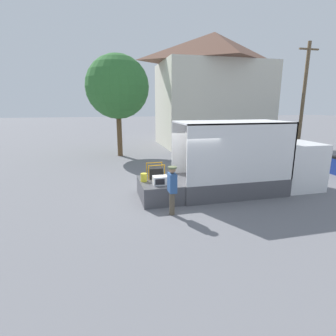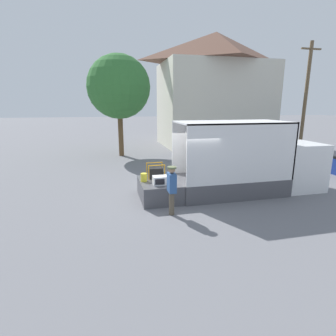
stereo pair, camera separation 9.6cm
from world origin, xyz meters
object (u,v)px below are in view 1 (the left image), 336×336
object	(u,v)px
microwave	(160,180)
utility_pole	(304,95)
portable_generator	(156,173)
worker_person	(172,186)
box_truck	(260,171)
street_tree	(117,87)
orange_bucket	(144,177)

from	to	relation	value
microwave	utility_pole	xyz separation A→B (m)	(14.42, 10.03, 3.58)
portable_generator	worker_person	xyz separation A→B (m)	(0.13, -2.11, 0.07)
box_truck	utility_pole	size ratio (longest dim) A/B	0.73
portable_generator	street_tree	xyz separation A→B (m)	(-0.87, 9.28, 3.93)
utility_pole	worker_person	bearing A→B (deg)	-141.84
box_truck	portable_generator	size ratio (longest dim) A/B	9.26
portable_generator	street_tree	size ratio (longest dim) A/B	0.10
street_tree	box_truck	bearing A→B (deg)	-60.94
box_truck	street_tree	bearing A→B (deg)	119.06
box_truck	portable_generator	distance (m)	4.55
portable_generator	worker_person	size ratio (longest dim) A/B	0.41
worker_person	utility_pole	distance (m)	18.47
box_truck	worker_person	distance (m)	4.70
utility_pole	microwave	bearing A→B (deg)	-145.18
box_truck	orange_bucket	world-z (taller)	box_truck
orange_bucket	utility_pole	xyz separation A→B (m)	(14.96, 9.48, 3.58)
microwave	utility_pole	world-z (taller)	utility_pole
box_truck	street_tree	world-z (taller)	street_tree
microwave	utility_pole	bearing A→B (deg)	34.82
worker_person	microwave	bearing A→B (deg)	97.30
box_truck	orange_bucket	xyz separation A→B (m)	(-5.09, 0.07, 0.01)
portable_generator	utility_pole	bearing A→B (deg)	32.31
microwave	portable_generator	distance (m)	0.93
microwave	box_truck	bearing A→B (deg)	6.01
portable_generator	street_tree	bearing A→B (deg)	95.38
box_truck	worker_person	xyz separation A→B (m)	(-4.40, -1.66, 0.14)
utility_pole	box_truck	bearing A→B (deg)	-135.94
street_tree	worker_person	bearing A→B (deg)	-84.95
box_truck	portable_generator	bearing A→B (deg)	174.40
box_truck	worker_person	size ratio (longest dim) A/B	3.77
orange_bucket	worker_person	size ratio (longest dim) A/B	0.19
worker_person	box_truck	bearing A→B (deg)	20.69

